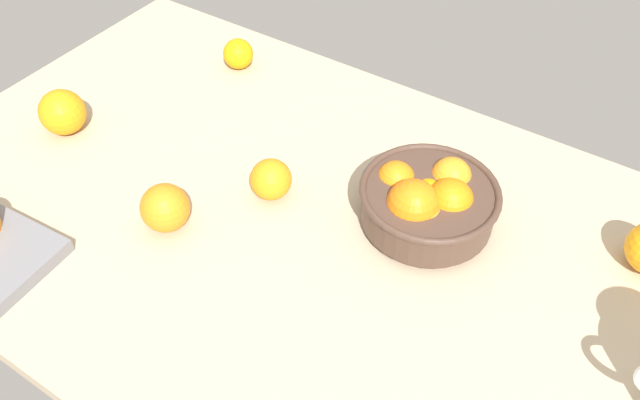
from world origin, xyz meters
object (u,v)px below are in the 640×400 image
(loose_orange_0, at_px, (165,208))
(loose_orange_1, at_px, (238,54))
(fruit_bowl, at_px, (427,202))
(loose_orange_3, at_px, (271,179))
(loose_orange_4, at_px, (62,112))

(loose_orange_0, height_order, loose_orange_1, loose_orange_0)
(loose_orange_0, xyz_separation_m, loose_orange_1, (-0.19, 0.43, -0.01))
(fruit_bowl, xyz_separation_m, loose_orange_1, (-0.54, 0.19, -0.02))
(loose_orange_0, bearing_deg, loose_orange_1, 113.78)
(loose_orange_1, bearing_deg, loose_orange_3, -43.75)
(loose_orange_1, bearing_deg, fruit_bowl, -19.62)
(loose_orange_0, distance_m, loose_orange_1, 0.47)
(fruit_bowl, distance_m, loose_orange_4, 0.70)
(loose_orange_1, distance_m, loose_orange_4, 0.38)
(loose_orange_0, relative_size, loose_orange_4, 0.93)
(loose_orange_1, height_order, loose_orange_3, loose_orange_3)
(loose_orange_3, bearing_deg, loose_orange_4, -170.35)
(loose_orange_0, relative_size, loose_orange_1, 1.26)
(loose_orange_4, bearing_deg, loose_orange_1, 67.98)
(loose_orange_0, distance_m, loose_orange_4, 0.34)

